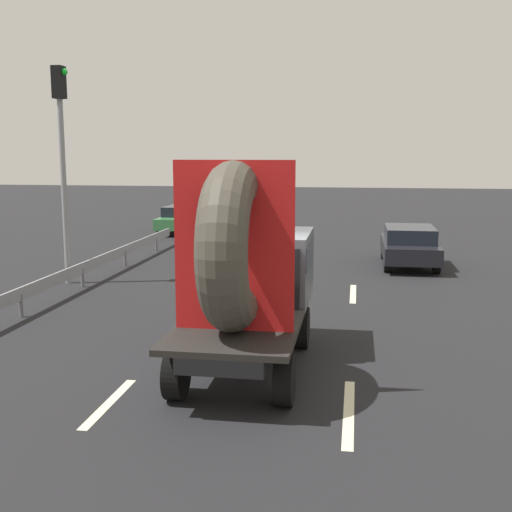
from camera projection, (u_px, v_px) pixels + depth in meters
The scene contains 10 objects.
ground_plane at pixel (251, 364), 11.63m from camera, with size 120.00×120.00×0.00m, color black.
flatbed_truck at pixel (249, 270), 11.33m from camera, with size 2.02×4.96×3.71m.
distant_sedan at pixel (409, 245), 21.60m from camera, with size 1.77×4.13×1.35m.
traffic_light at pixel (62, 145), 18.22m from camera, with size 0.42×0.36×6.23m.
guardrail at pixel (105, 259), 19.88m from camera, with size 0.10×13.68×0.71m.
lane_dash_left_near at pixel (109, 403), 9.83m from camera, with size 2.01×0.16×0.01m, color beige.
lane_dash_left_far at pixel (216, 296), 17.19m from camera, with size 2.12×0.16×0.01m, color beige.
lane_dash_right_near at pixel (349, 412), 9.49m from camera, with size 2.57×0.16×0.01m, color beige.
lane_dash_right_far at pixel (353, 294), 17.43m from camera, with size 2.32×0.16×0.01m, color beige.
oncoming_car at pixel (182, 218), 30.67m from camera, with size 1.68×3.93×1.28m.
Camera 1 is at (1.84, -11.00, 3.83)m, focal length 44.70 mm.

